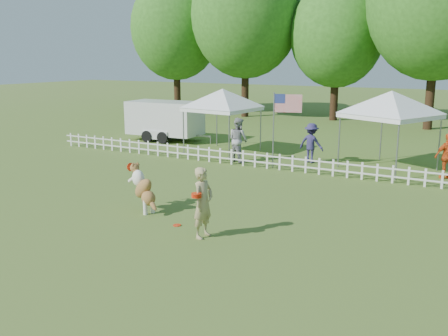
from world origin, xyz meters
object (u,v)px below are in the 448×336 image
canopy_tent_left (222,122)px  spectator_c (448,156)px  cargo_trailer (165,121)px  spectator_b (311,143)px  handler (203,203)px  flag_pole (273,131)px  dog (144,189)px  canopy_tent_right (389,131)px  frisbee_on_turf (177,225)px  spectator_a (238,140)px

canopy_tent_left → spectator_c: size_ratio=1.72×
cargo_trailer → spectator_c: 13.25m
canopy_tent_left → spectator_b: canopy_tent_left is taller
handler → cargo_trailer: (-8.83, 10.79, 0.16)m
spectator_c → cargo_trailer: bearing=-42.9°
handler → flag_pole: flag_pole is taller
handler → cargo_trailer: bearing=43.0°
dog → canopy_tent_right: size_ratio=0.45×
cargo_trailer → frisbee_on_turf: bearing=-56.1°
canopy_tent_left → spectator_a: size_ratio=1.54×
dog → canopy_tent_left: canopy_tent_left is taller
spectator_b → dog: bearing=86.0°
dog → cargo_trailer: (-6.42, 9.89, 0.35)m
flag_pole → spectator_b: size_ratio=1.82×
frisbee_on_turf → canopy_tent_right: (3.17, 9.07, 1.40)m
handler → spectator_a: 8.59m
frisbee_on_turf → spectator_b: (0.31, 8.82, 0.76)m
spectator_a → spectator_b: bearing=-130.7°
frisbee_on_turf → canopy_tent_right: 9.71m
frisbee_on_turf → canopy_tent_left: canopy_tent_left is taller
canopy_tent_left → canopy_tent_right: bearing=7.0°
frisbee_on_turf → spectator_c: 10.00m
handler → spectator_a: spectator_a is taller
canopy_tent_right → spectator_a: canopy_tent_right is taller
canopy_tent_right → spectator_b: 2.94m
dog → canopy_tent_right: (4.60, 8.54, 0.78)m
frisbee_on_turf → flag_pole: bearing=94.7°
dog → canopy_tent_right: 9.73m
flag_pole → spectator_b: (0.90, 1.66, -0.63)m
frisbee_on_turf → cargo_trailer: 13.09m
canopy_tent_left → spectator_b: 4.13m
canopy_tent_left → handler: bearing=-56.5°
canopy_tent_left → spectator_b: (4.09, -0.20, -0.57)m
frisbee_on_turf → canopy_tent_left: size_ratio=0.07×
spectator_a → spectator_c: spectator_a is taller
canopy_tent_left → canopy_tent_right: canopy_tent_right is taller
flag_pole → spectator_c: (5.85, 1.31, -0.62)m
canopy_tent_right → frisbee_on_turf: bearing=-84.5°
frisbee_on_turf → flag_pole: flag_pole is taller
canopy_tent_left → dog: bearing=-67.9°
dog → frisbee_on_turf: dog is taller
frisbee_on_turf → spectator_a: spectator_a is taller
spectator_b → canopy_tent_left: bearing=5.1°
canopy_tent_left → canopy_tent_right: (6.95, 0.06, 0.07)m
frisbee_on_turf → spectator_c: size_ratio=0.13×
canopy_tent_right → spectator_b: canopy_tent_right is taller
handler → dog: handler is taller
canopy_tent_right → handler: bearing=-78.3°
handler → canopy_tent_left: size_ratio=0.61×
flag_pole → spectator_a: size_ratio=1.61×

